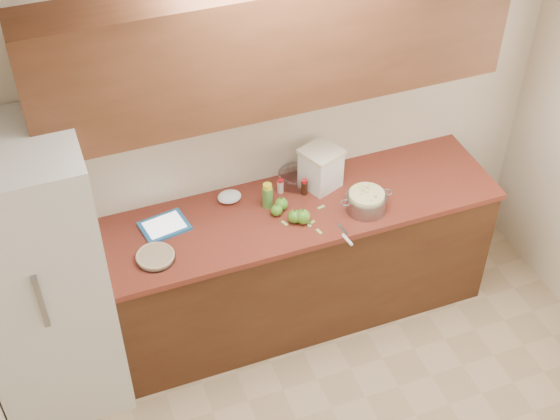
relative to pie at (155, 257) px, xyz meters
name	(u,v)px	position (x,y,z in m)	size (l,w,h in m)	color
room_shell	(408,358)	(0.81, -1.35, 0.36)	(3.60, 3.60, 3.60)	tan
counter_run	(284,265)	(0.81, 0.13, -0.48)	(2.64, 0.68, 0.92)	#482914
upper_cabinets	(275,44)	(0.81, 0.28, 1.01)	(2.60, 0.34, 0.70)	brown
fridge	(39,279)	(-0.63, 0.09, -0.04)	(0.70, 0.70, 1.80)	silver
pie	(155,257)	(0.00, 0.00, 0.00)	(0.22, 0.22, 0.04)	silver
colander	(366,201)	(1.27, -0.03, 0.04)	(0.33, 0.24, 0.12)	gray
flour_canister	(321,168)	(1.10, 0.27, 0.12)	(0.28, 0.28, 0.27)	white
tablet	(164,226)	(0.11, 0.24, -0.01)	(0.30, 0.24, 0.02)	#2264A3
paring_knife	(347,238)	(1.06, -0.23, -0.01)	(0.05, 0.20, 0.02)	gray
lemon_bottle	(268,196)	(0.73, 0.20, 0.06)	(0.06, 0.06, 0.17)	#4C8C38
cinnamon_shaker	(280,186)	(0.85, 0.30, 0.03)	(0.04, 0.04, 0.10)	beige
vanilla_bottle	(304,187)	(0.98, 0.23, 0.03)	(0.04, 0.04, 0.11)	black
mixing_bowl	(296,177)	(0.97, 0.34, 0.03)	(0.22, 0.22, 0.08)	silver
paper_towel	(229,197)	(0.54, 0.33, 0.01)	(0.14, 0.12, 0.06)	white
apple_left	(277,210)	(0.76, 0.11, 0.02)	(0.07, 0.07, 0.08)	#4B8F22
apple_center	(281,204)	(0.80, 0.15, 0.02)	(0.08, 0.08, 0.09)	#4B8F22
apple_front	(295,217)	(0.83, 0.01, 0.02)	(0.08, 0.08, 0.09)	#4B8F22
apple_extra	(303,217)	(0.87, -0.01, 0.03)	(0.09, 0.09, 0.10)	#4B8F22
peel_a	(321,207)	(1.03, 0.08, -0.02)	(0.05, 0.02, 0.00)	#93C45F
peel_b	(285,223)	(0.77, 0.02, -0.02)	(0.05, 0.02, 0.00)	#93C45F
peel_c	(309,224)	(0.90, -0.03, -0.02)	(0.05, 0.02, 0.00)	#93C45F
peel_d	(312,222)	(0.92, -0.03, -0.02)	(0.04, 0.02, 0.00)	#93C45F
peel_e	(319,231)	(0.93, -0.11, -0.02)	(0.05, 0.02, 0.00)	#93C45F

